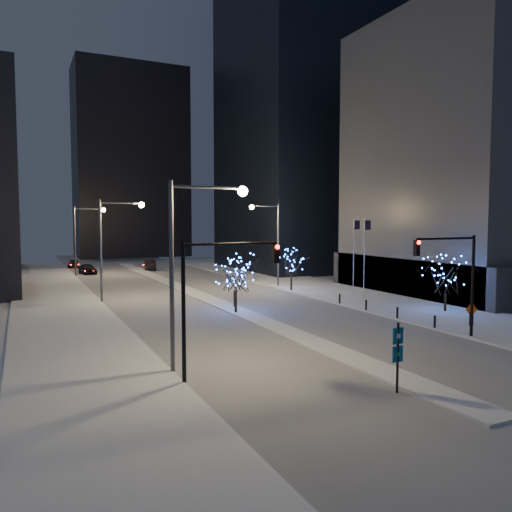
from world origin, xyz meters
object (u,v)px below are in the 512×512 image
street_lamp_w_far (83,231)px  traffic_signal_west (214,286)px  street_lamp_w_near (191,249)px  car_far (74,264)px  holiday_tree_median_far (235,276)px  holiday_tree_plaza_near (446,276)px  street_lamp_w_mid (112,236)px  wayfinding_sign (398,350)px  car_mid (150,265)px  holiday_tree_median_near (236,275)px  car_near (88,269)px  construction_sign (472,312)px  traffic_signal_east (456,269)px  holiday_tree_plaza_far (291,263)px  street_lamp_east (271,234)px

street_lamp_w_far → traffic_signal_west: (0.50, -52.00, -1.74)m
street_lamp_w_near → car_far: street_lamp_w_near is taller
holiday_tree_median_far → holiday_tree_plaza_near: size_ratio=0.84×
street_lamp_w_mid → holiday_tree_median_far: bearing=-41.7°
street_lamp_w_near → wayfinding_sign: bearing=-44.6°
street_lamp_w_mid → car_far: size_ratio=2.31×
car_mid → wayfinding_sign: wayfinding_sign is taller
holiday_tree_median_near → holiday_tree_median_far: bearing=69.1°
traffic_signal_west → car_near: size_ratio=1.51×
car_mid → holiday_tree_median_far: (-1.33, -38.58, 2.15)m
car_mid → construction_sign: construction_sign is taller
holiday_tree_median_near → holiday_tree_plaza_near: holiday_tree_plaza_near is taller
street_lamp_w_near → construction_sign: bearing=3.6°
traffic_signal_west → traffic_signal_east: (17.38, 1.00, 0.00)m
holiday_tree_plaza_near → construction_sign: size_ratio=3.03×
car_mid → holiday_tree_plaza_near: (14.34, -48.40, 2.37)m
street_lamp_w_far → car_far: 16.01m
holiday_tree_plaza_far → construction_sign: bearing=-83.1°
street_lamp_w_mid → traffic_signal_west: (0.50, -27.00, -1.74)m
street_lamp_w_far → holiday_tree_plaza_near: street_lamp_w_far is taller
street_lamp_east → wayfinding_sign: (-11.56, -35.36, -4.43)m
car_mid → holiday_tree_median_near: holiday_tree_median_near is taller
street_lamp_east → car_far: 41.92m
holiday_tree_median_near → wayfinding_sign: (-0.98, -21.34, -1.33)m
street_lamp_w_far → holiday_tree_plaza_far: size_ratio=2.02×
car_mid → car_near: bearing=21.6°
street_lamp_east → wayfinding_sign: street_lamp_east is taller
street_lamp_w_mid → holiday_tree_median_far: (9.44, -8.41, -3.53)m
car_mid → holiday_tree_median_far: 38.66m
street_lamp_w_far → car_near: 6.55m
traffic_signal_west → holiday_tree_plaza_near: 26.17m
street_lamp_east → holiday_tree_plaza_far: 5.26m
holiday_tree_median_near → holiday_tree_plaza_near: bearing=-23.4°
traffic_signal_east → holiday_tree_plaza_near: (7.23, 7.77, -1.56)m
street_lamp_w_far → holiday_tree_plaza_far: street_lamp_w_far is taller
car_near → holiday_tree_median_near: (7.54, -39.11, 2.56)m
traffic_signal_east → wayfinding_sign: bearing=-148.6°
street_lamp_w_far → car_mid: (10.77, 5.17, -5.67)m
holiday_tree_median_near → car_mid: bearing=86.8°
street_lamp_east → street_lamp_w_far: bearing=130.8°
street_lamp_w_far → construction_sign: (22.17, -48.61, -5.30)m
holiday_tree_plaza_near → wayfinding_sign: size_ratio=1.60×
traffic_signal_west → holiday_tree_plaza_near: size_ratio=1.33×
street_lamp_w_mid → holiday_tree_median_near: street_lamp_w_mid is taller
holiday_tree_plaza_far → construction_sign: holiday_tree_plaza_far is taller
street_lamp_w_far → wayfinding_sign: size_ratio=3.04×
street_lamp_east → traffic_signal_east: bearing=-92.3°
street_lamp_w_far → holiday_tree_plaza_far: (19.44, -26.13, -3.27)m
traffic_signal_east → car_near: size_ratio=1.51×
street_lamp_w_far → traffic_signal_west: street_lamp_w_far is taller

